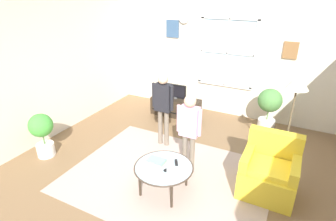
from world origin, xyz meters
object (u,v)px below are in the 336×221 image
object	(u,v)px
book_stack	(156,161)
television	(176,91)
potted_plant_corner	(42,131)
person_black_shirt	(163,102)
cup	(170,169)
potted_plant_by_window	(269,106)
coffee_table	(164,168)
remote_near_books	(168,169)
remote_near_cup	(176,162)
person_pink_shirt	(189,126)
tv_stand	(176,107)
armchair	(269,172)
floor_lamp	(296,93)

from	to	relation	value
book_stack	television	bearing A→B (deg)	109.22
potted_plant_corner	person_black_shirt	bearing A→B (deg)	37.45
television	cup	distance (m)	2.77
cup	potted_plant_by_window	bearing A→B (deg)	71.21
book_stack	cup	size ratio (longest dim) A/B	2.63
coffee_table	person_black_shirt	size ratio (longest dim) A/B	0.61
remote_near_books	potted_plant_by_window	bearing A→B (deg)	70.22
book_stack	person_black_shirt	distance (m)	1.29
potted_plant_by_window	remote_near_cup	bearing A→B (deg)	-110.44
remote_near_books	person_pink_shirt	size ratio (longest dim) A/B	0.10
potted_plant_corner	remote_near_cup	bearing A→B (deg)	7.03
person_black_shirt	potted_plant_corner	xyz separation A→B (m)	(-1.71, -1.31, -0.40)
tv_stand	television	bearing A→B (deg)	-90.00
remote_near_books	potted_plant_corner	size ratio (longest dim) A/B	0.17
television	cup	bearing A→B (deg)	-66.21
armchair	coffee_table	world-z (taller)	armchair
armchair	television	bearing A→B (deg)	143.10
person_pink_shirt	floor_lamp	world-z (taller)	floor_lamp
tv_stand	coffee_table	world-z (taller)	coffee_table
coffee_table	remote_near_books	world-z (taller)	remote_near_books
tv_stand	potted_plant_corner	distance (m)	2.95
tv_stand	armchair	world-z (taller)	armchair
coffee_table	floor_lamp	world-z (taller)	floor_lamp
person_pink_shirt	potted_plant_corner	bearing A→B (deg)	-163.42
coffee_table	book_stack	xyz separation A→B (m)	(-0.15, 0.05, 0.04)
book_stack	potted_plant_corner	size ratio (longest dim) A/B	0.31
tv_stand	person_pink_shirt	bearing A→B (deg)	-59.16
coffee_table	armchair	bearing A→B (deg)	27.38
remote_near_cup	remote_near_books	bearing A→B (deg)	-100.97
tv_stand	person_black_shirt	bearing A→B (deg)	-74.40
person_black_shirt	floor_lamp	bearing A→B (deg)	1.34
cup	person_black_shirt	xyz separation A→B (m)	(-0.75, 1.23, 0.42)
person_pink_shirt	book_stack	bearing A→B (deg)	-117.11
television	book_stack	xyz separation A→B (m)	(0.84, -2.42, -0.15)
person_black_shirt	tv_stand	bearing A→B (deg)	105.60
person_black_shirt	person_pink_shirt	bearing A→B (deg)	-37.09
armchair	cup	xyz separation A→B (m)	(-1.24, -0.77, 0.15)
potted_plant_corner	potted_plant_by_window	bearing A→B (deg)	39.48
cup	person_pink_shirt	size ratio (longest dim) A/B	0.07
remote_near_books	potted_plant_corner	xyz separation A→B (m)	(-2.42, -0.11, 0.05)
television	floor_lamp	xyz separation A→B (m)	(2.49, -1.26, 0.81)
remote_near_books	book_stack	bearing A→B (deg)	160.96
coffee_table	potted_plant_corner	size ratio (longest dim) A/B	1.06
tv_stand	book_stack	bearing A→B (deg)	-70.80
floor_lamp	remote_near_books	bearing A→B (deg)	-138.50
remote_near_books	armchair	bearing A→B (deg)	29.94
cup	person_pink_shirt	bearing A→B (deg)	89.52
coffee_table	remote_near_books	xyz separation A→B (m)	(0.08, -0.03, 0.03)
coffee_table	tv_stand	bearing A→B (deg)	111.83
remote_near_books	remote_near_cup	distance (m)	0.20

